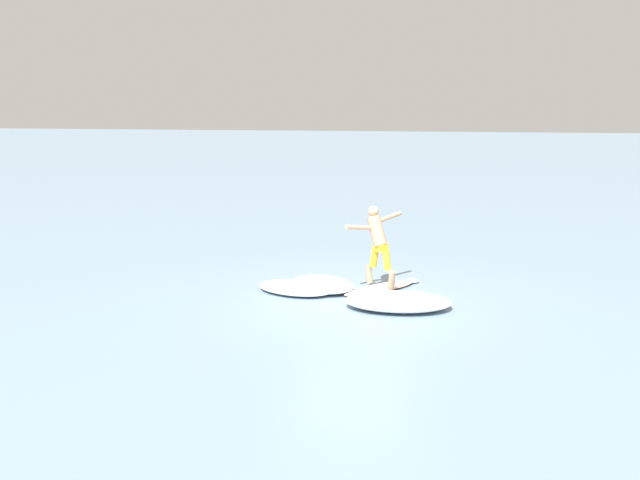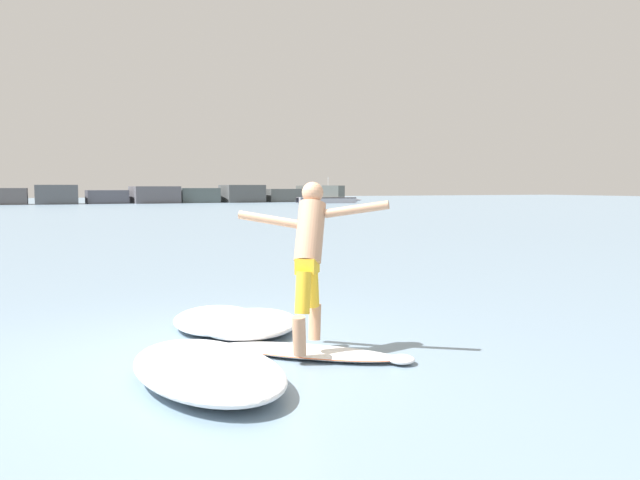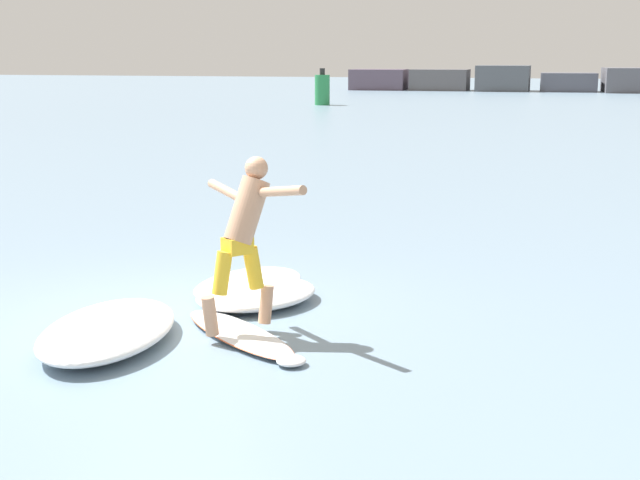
# 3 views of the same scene
# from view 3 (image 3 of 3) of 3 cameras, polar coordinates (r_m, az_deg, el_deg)

# --- Properties ---
(ground_plane) EXTENTS (200.00, 200.00, 0.00)m
(ground_plane) POSITION_cam_3_polar(r_m,az_deg,el_deg) (9.64, -9.67, -4.96)
(ground_plane) COLOR #708A9F
(surfboard) EXTENTS (1.82, 1.65, 0.23)m
(surfboard) POSITION_cam_3_polar(r_m,az_deg,el_deg) (8.86, -5.09, -6.03)
(surfboard) COLOR white
(surfboard) RESTS_ON ground
(surfer) EXTENTS (1.35, 1.06, 1.70)m
(surfer) POSITION_cam_3_polar(r_m,az_deg,el_deg) (8.68, -4.80, 0.73)
(surfer) COLOR tan
(surfer) RESTS_ON surfboard
(channel_marker_buoy) EXTENTS (0.83, 0.83, 2.00)m
(channel_marker_buoy) POSITION_cam_3_polar(r_m,az_deg,el_deg) (49.84, 0.14, 9.61)
(channel_marker_buoy) COLOR #288447
(channel_marker_buoy) RESTS_ON ground
(wave_foam_at_tail) EXTENTS (1.40, 1.88, 0.17)m
(wave_foam_at_tail) POSITION_cam_3_polar(r_m,az_deg,el_deg) (10.60, -4.59, -2.80)
(wave_foam_at_tail) COLOR white
(wave_foam_at_tail) RESTS_ON ground
(wave_foam_at_nose) EXTENTS (1.44, 2.20, 0.28)m
(wave_foam_at_nose) POSITION_cam_3_polar(r_m,az_deg,el_deg) (8.89, -13.41, -5.62)
(wave_foam_at_nose) COLOR white
(wave_foam_at_nose) RESTS_ON ground
(wave_foam_beside) EXTENTS (1.71, 1.85, 0.23)m
(wave_foam_beside) POSITION_cam_3_polar(r_m,az_deg,el_deg) (10.04, -4.08, -3.45)
(wave_foam_beside) COLOR white
(wave_foam_beside) RESTS_ON ground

